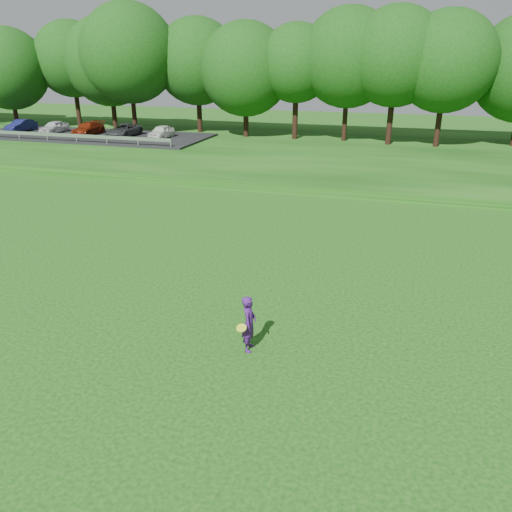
# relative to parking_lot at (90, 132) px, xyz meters

# --- Properties ---
(ground) EXTENTS (140.00, 140.00, 0.00)m
(ground) POSITION_rel_parking_lot_xyz_m (23.73, -32.81, -1.03)
(ground) COLOR #10400C
(ground) RESTS_ON ground
(berm) EXTENTS (130.00, 30.00, 0.60)m
(berm) POSITION_rel_parking_lot_xyz_m (23.73, 1.19, -0.73)
(berm) COLOR #10400C
(berm) RESTS_ON ground
(walking_path) EXTENTS (130.00, 1.60, 0.04)m
(walking_path) POSITION_rel_parking_lot_xyz_m (23.73, -12.81, -1.01)
(walking_path) COLOR gray
(walking_path) RESTS_ON ground
(treeline) EXTENTS (104.00, 7.00, 15.00)m
(treeline) POSITION_rel_parking_lot_xyz_m (23.73, 5.19, 7.07)
(treeline) COLOR #10400E
(treeline) RESTS_ON berm
(parking_lot) EXTENTS (24.00, 9.00, 1.38)m
(parking_lot) POSITION_rel_parking_lot_xyz_m (0.00, 0.00, 0.00)
(parking_lot) COLOR black
(parking_lot) RESTS_ON berm
(woman) EXTENTS (0.48, 0.93, 1.71)m
(woman) POSITION_rel_parking_lot_xyz_m (26.44, -31.35, -0.18)
(woman) COLOR #45176A
(woman) RESTS_ON ground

